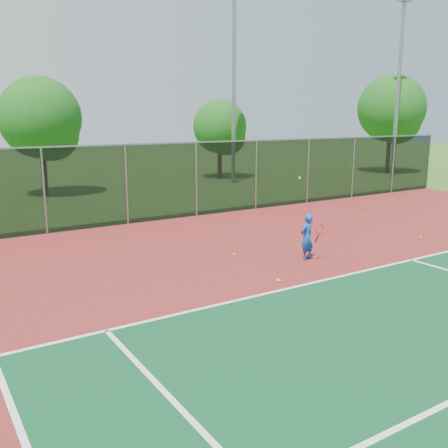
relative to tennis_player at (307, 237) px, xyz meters
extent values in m
cube|color=maroon|center=(0.49, -2.67, -0.68)|extent=(30.00, 20.00, 0.02)
cube|color=white|center=(2.49, -1.67, -0.66)|extent=(22.00, 0.10, 0.00)
cube|color=black|center=(0.49, 7.33, 0.83)|extent=(30.00, 0.04, 3.00)
cube|color=gray|center=(0.49, 7.33, 2.33)|extent=(30.00, 0.06, 0.06)
imported|color=blue|center=(0.00, 0.00, -0.01)|extent=(0.54, 0.41, 1.32)
cylinder|color=black|center=(0.15, -0.25, -0.03)|extent=(0.03, 0.15, 0.27)
torus|color=#A51414|center=(0.15, -0.35, 0.27)|extent=(0.30, 0.13, 0.29)
sphere|color=#E3F01B|center=(-0.25, 0.10, 1.69)|extent=(0.07, 0.07, 0.07)
sphere|color=#E3F01B|center=(6.20, 3.56, -0.63)|extent=(0.07, 0.07, 0.07)
sphere|color=#E3F01B|center=(-1.91, -1.16, -0.63)|extent=(0.07, 0.07, 0.07)
sphere|color=#E3F01B|center=(-1.53, 1.43, -0.63)|extent=(0.07, 0.07, 0.07)
sphere|color=#E3F01B|center=(-1.91, -1.10, -0.63)|extent=(0.07, 0.07, 0.07)
sphere|color=#E3F01B|center=(4.98, -0.13, -0.63)|extent=(0.07, 0.07, 0.07)
cylinder|color=gray|center=(7.63, 15.44, 4.82)|extent=(0.24, 0.24, 11.02)
cylinder|color=gray|center=(17.93, 11.76, 4.82)|extent=(0.24, 0.24, 11.02)
cylinder|color=#372414|center=(-3.50, 16.29, 0.47)|extent=(0.30, 0.30, 2.31)
sphere|color=#154F15|center=(-3.50, 16.29, 3.29)|extent=(4.10, 4.10, 4.10)
sphere|color=#154F15|center=(-3.10, 15.99, 2.52)|extent=(2.82, 2.82, 2.82)
cylinder|color=#372414|center=(8.13, 17.84, 0.30)|extent=(0.30, 0.30, 1.97)
sphere|color=#154F15|center=(8.13, 17.84, 2.70)|extent=(3.50, 3.50, 3.50)
sphere|color=#154F15|center=(8.53, 17.54, 2.05)|extent=(2.41, 2.41, 2.41)
cylinder|color=#372414|center=(20.16, 14.04, 0.65)|extent=(0.30, 0.30, 2.67)
sphere|color=#154F15|center=(20.16, 14.04, 3.91)|extent=(4.75, 4.75, 4.75)
sphere|color=#154F15|center=(20.56, 13.74, 3.02)|extent=(3.26, 3.26, 3.26)
camera|label=1|loc=(-9.35, -10.39, 3.35)|focal=40.00mm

